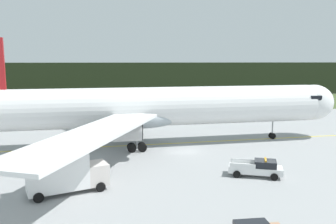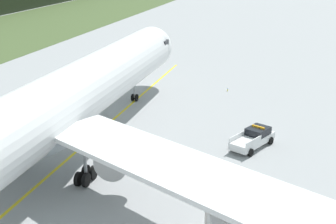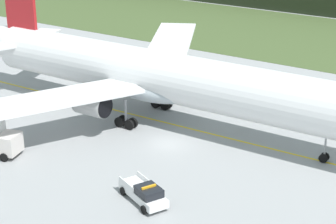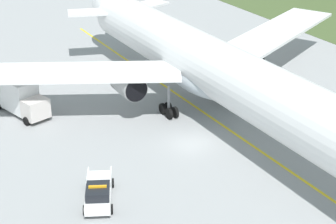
{
  "view_description": "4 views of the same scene",
  "coord_description": "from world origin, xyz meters",
  "views": [
    {
      "loc": [
        -10.94,
        -44.11,
        12.09
      ],
      "look_at": [
        -1.12,
        6.74,
        4.44
      ],
      "focal_mm": 36.98,
      "sensor_mm": 36.0,
      "label": 1
    },
    {
      "loc": [
        -37.82,
        -15.6,
        18.52
      ],
      "look_at": [
        -0.6,
        -4.24,
        4.8
      ],
      "focal_mm": 49.9,
      "sensor_mm": 36.0,
      "label": 2
    },
    {
      "loc": [
        31.61,
        -47.46,
        25.99
      ],
      "look_at": [
        1.57,
        -2.39,
        4.77
      ],
      "focal_mm": 62.94,
      "sensor_mm": 36.0,
      "label": 3
    },
    {
      "loc": [
        40.49,
        -24.16,
        24.81
      ],
      "look_at": [
        0.6,
        -2.76,
        4.12
      ],
      "focal_mm": 60.2,
      "sensor_mm": 36.0,
      "label": 4
    }
  ],
  "objects": [
    {
      "name": "catering_truck",
      "position": [
        -14.46,
        -12.3,
        1.96
      ],
      "size": [
        7.64,
        4.42,
        3.92
      ],
      "color": "silver",
      "rests_on": "ground"
    },
    {
      "name": "taxiway_centerline_main",
      "position": [
        -3.11,
        4.81,
        0.0
      ],
      "size": [
        77.34,
        1.33,
        0.01
      ],
      "primitive_type": "cube",
      "rotation": [
        0.0,
        0.0,
        0.01
      ],
      "color": "yellow",
      "rests_on": "ground"
    },
    {
      "name": "ground",
      "position": [
        0.0,
        0.0,
        0.0
      ],
      "size": [
        320.0,
        320.0,
        0.0
      ],
      "primitive_type": "plane",
      "color": "#959798"
    },
    {
      "name": "distant_tree_line",
      "position": [
        0.0,
        73.62,
        5.79
      ],
      "size": [
        288.0,
        6.33,
        11.58
      ],
      "primitive_type": "cube",
      "color": "black",
      "rests_on": "ground"
    },
    {
      "name": "airliner",
      "position": [
        -3.72,
        4.8,
        5.44
      ],
      "size": [
        58.78,
        53.63,
        15.11
      ],
      "color": "silver",
      "rests_on": "ground"
    },
    {
      "name": "grass_verge",
      "position": [
        0.0,
        51.7,
        0.02
      ],
      "size": [
        320.0,
        35.87,
        0.04
      ],
      "primitive_type": "cube",
      "color": "#43562D",
      "rests_on": "ground"
    },
    {
      "name": "ops_pickup_truck",
      "position": [
        5.05,
        -11.3,
        0.9
      ],
      "size": [
        5.84,
        4.06,
        1.94
      ],
      "color": "white",
      "rests_on": "ground"
    }
  ]
}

